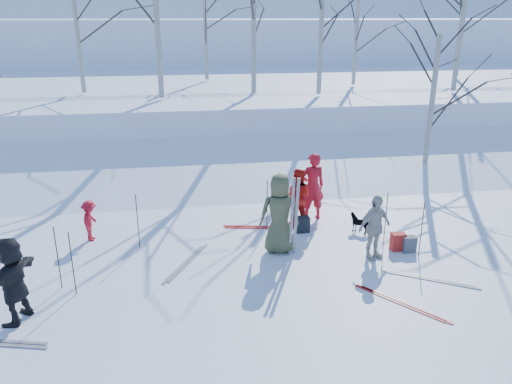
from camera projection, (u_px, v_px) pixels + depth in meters
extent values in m
plane|color=white|center=(267.00, 271.00, 10.76)|extent=(120.00, 120.00, 0.00)
cube|color=white|center=(231.00, 171.00, 17.24)|extent=(70.00, 9.49, 4.12)
cube|color=white|center=(210.00, 101.00, 26.27)|extent=(70.00, 18.00, 2.20)
cube|color=white|center=(194.00, 54.00, 45.50)|extent=(90.00, 30.00, 6.00)
imported|color=#454A2C|center=(280.00, 214.00, 11.39)|extent=(0.98, 0.69, 1.89)
imported|color=red|center=(312.00, 186.00, 13.31)|extent=(0.70, 0.49, 1.83)
imported|color=red|center=(297.00, 197.00, 12.96)|extent=(0.93, 0.85, 1.53)
imported|color=red|center=(90.00, 221.00, 12.13)|extent=(0.46, 0.70, 1.02)
imported|color=beige|center=(374.00, 227.00, 11.15)|extent=(0.95, 0.65, 1.50)
imported|color=black|center=(12.00, 280.00, 8.79)|extent=(1.00, 1.58, 1.62)
imported|color=black|center=(361.00, 223.00, 12.68)|extent=(0.62, 0.56, 0.49)
cube|color=silver|center=(292.00, 217.00, 11.19)|extent=(0.09, 0.16, 1.90)
cube|color=silver|center=(296.00, 217.00, 11.20)|extent=(0.10, 0.23, 1.89)
cylinder|color=black|center=(386.00, 219.00, 11.81)|extent=(0.02, 0.02, 1.34)
cylinder|color=black|center=(422.00, 229.00, 11.26)|extent=(0.02, 0.02, 1.34)
cylinder|color=black|center=(138.00, 222.00, 11.65)|extent=(0.02, 0.02, 1.34)
cylinder|color=black|center=(58.00, 258.00, 9.90)|extent=(0.02, 0.02, 1.34)
cylinder|color=black|center=(267.00, 206.00, 12.65)|extent=(0.02, 0.02, 1.34)
cylinder|color=black|center=(72.00, 264.00, 9.67)|extent=(0.02, 0.02, 1.34)
cube|color=red|center=(398.00, 242.00, 11.70)|extent=(0.32, 0.22, 0.42)
cube|color=#4F5256|center=(409.00, 244.00, 11.62)|extent=(0.30, 0.20, 0.38)
cube|color=black|center=(302.00, 224.00, 12.70)|extent=(0.34, 0.24, 0.40)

